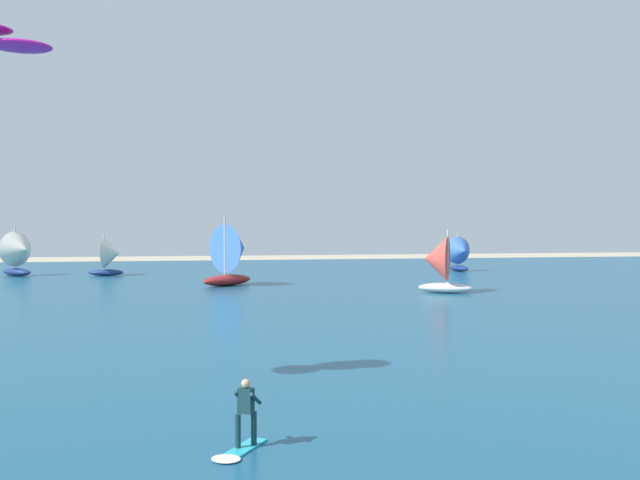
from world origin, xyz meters
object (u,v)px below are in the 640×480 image
sailboat_near_shore (111,257)px  sailboat_mid_left (461,254)px  sailboat_mid_right (233,254)px  sailboat_far_left (438,264)px  sailboat_heeled_over (20,253)px  kitesurfer (242,425)px

sailboat_near_shore → sailboat_mid_left: bearing=0.1°
sailboat_mid_right → sailboat_far_left: bearing=-30.1°
sailboat_far_left → sailboat_heeled_over: bearing=148.7°
sailboat_heeled_over → sailboat_mid_right: size_ratio=0.84×
sailboat_mid_right → sailboat_mid_left: bearing=25.7°
sailboat_heeled_over → sailboat_mid_right: sailboat_mid_right is taller
sailboat_near_shore → sailboat_mid_right: sailboat_mid_right is taller
sailboat_mid_left → kitesurfer: bearing=-115.1°
sailboat_heeled_over → sailboat_far_left: size_ratio=1.02×
kitesurfer → sailboat_mid_left: 59.53m
kitesurfer → sailboat_mid_left: sailboat_mid_left is taller
sailboat_heeled_over → sailboat_mid_left: 43.50m
kitesurfer → sailboat_heeled_over: 57.73m
kitesurfer → sailboat_heeled_over: sailboat_heeled_over is taller
sailboat_far_left → sailboat_mid_left: (9.17, 19.96, -0.31)m
kitesurfer → sailboat_mid_right: bearing=88.0°
sailboat_mid_left → sailboat_mid_right: (-23.82, -11.46, 0.75)m
sailboat_heeled_over → sailboat_near_shore: sailboat_heeled_over is taller
sailboat_mid_left → sailboat_near_shore: size_ratio=1.01×
kitesurfer → sailboat_mid_right: (1.46, 42.42, 2.00)m
kitesurfer → sailboat_heeled_over: size_ratio=0.41×
sailboat_mid_left → sailboat_near_shore: bearing=-179.9°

